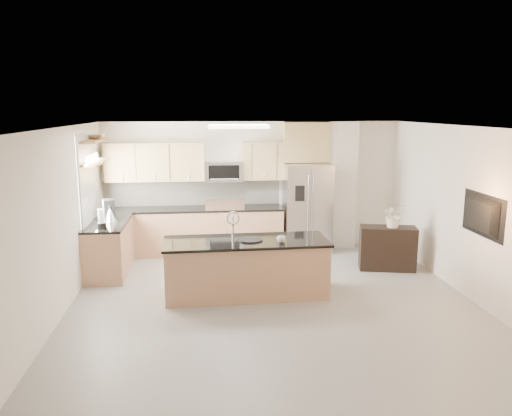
{
  "coord_description": "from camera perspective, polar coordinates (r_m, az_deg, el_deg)",
  "views": [
    {
      "loc": [
        -1.0,
        -6.83,
        2.86
      ],
      "look_at": [
        -0.14,
        1.3,
        1.22
      ],
      "focal_mm": 35.0,
      "sensor_mm": 36.0,
      "label": 1
    }
  ],
  "objects": [
    {
      "name": "refrigerator",
      "position": [
        10.11,
        5.8,
        0.05
      ],
      "size": [
        0.92,
        0.78,
        1.78
      ],
      "color": "silver",
      "rests_on": "floor"
    },
    {
      "name": "ceiling_fixture",
      "position": [
        8.45,
        -2.02,
        9.3
      ],
      "size": [
        1.0,
        0.5,
        0.06
      ],
      "primitive_type": "cube",
      "color": "white",
      "rests_on": "ceiling"
    },
    {
      "name": "island",
      "position": [
        7.78,
        -1.13,
        -6.79
      ],
      "size": [
        2.54,
        0.97,
        1.3
      ],
      "rotation": [
        0.0,
        0.0,
        0.02
      ],
      "color": "tan",
      "rests_on": "floor"
    },
    {
      "name": "bowl",
      "position": [
        9.2,
        -17.84,
        7.85
      ],
      "size": [
        0.44,
        0.44,
        0.1
      ],
      "primitive_type": "imported",
      "rotation": [
        0.0,
        0.0,
        0.12
      ],
      "color": "silver",
      "rests_on": "shelf_upper"
    },
    {
      "name": "television",
      "position": [
        7.84,
        23.99,
        -0.76
      ],
      "size": [
        0.14,
        1.08,
        0.62
      ],
      "primitive_type": "imported",
      "rotation": [
        0.0,
        0.0,
        1.57
      ],
      "color": "black",
      "rests_on": "wall_right"
    },
    {
      "name": "upper_cabinets",
      "position": [
        9.97,
        -7.81,
        5.28
      ],
      "size": [
        3.5,
        0.33,
        0.75
      ],
      "color": "tan",
      "rests_on": "wall_back"
    },
    {
      "name": "cup",
      "position": [
        7.52,
        2.89,
        -3.6
      ],
      "size": [
        0.16,
        0.16,
        0.1
      ],
      "primitive_type": "imported",
      "rotation": [
        0.0,
        0.0,
        0.26
      ],
      "color": "silver",
      "rests_on": "island"
    },
    {
      "name": "kettle",
      "position": [
        9.02,
        -16.32,
        -0.74
      ],
      "size": [
        0.22,
        0.22,
        0.28
      ],
      "color": "silver",
      "rests_on": "left_counter"
    },
    {
      "name": "credenza",
      "position": [
        9.29,
        14.79,
        -4.46
      ],
      "size": [
        1.04,
        0.61,
        0.78
      ],
      "primitive_type": "cube",
      "rotation": [
        0.0,
        0.0,
        -0.22
      ],
      "color": "black",
      "rests_on": "floor"
    },
    {
      "name": "shelf_upper",
      "position": [
        8.99,
        -18.09,
        7.34
      ],
      "size": [
        0.3,
        1.2,
        0.04
      ],
      "primitive_type": "cube",
      "color": "olive",
      "rests_on": "wall_left"
    },
    {
      "name": "floor",
      "position": [
        7.47,
        2.14,
        -11.19
      ],
      "size": [
        6.5,
        6.5,
        0.0
      ],
      "primitive_type": "plane",
      "color": "gray",
      "rests_on": "ground"
    },
    {
      "name": "flower_vase",
      "position": [
        9.1,
        15.54,
        -0.12
      ],
      "size": [
        0.64,
        0.56,
        0.67
      ],
      "primitive_type": "imported",
      "rotation": [
        0.0,
        0.0,
        -0.07
      ],
      "color": "white",
      "rests_on": "credenza"
    },
    {
      "name": "wall_left",
      "position": [
        7.28,
        -21.86,
        -1.87
      ],
      "size": [
        0.02,
        6.5,
        2.6
      ],
      "primitive_type": "cube",
      "color": "silver",
      "rests_on": "floor"
    },
    {
      "name": "wall_front",
      "position": [
        4.03,
        9.0,
        -11.61
      ],
      "size": [
        6.0,
        0.02,
        2.6
      ],
      "primitive_type": "cube",
      "color": "silver",
      "rests_on": "floor"
    },
    {
      "name": "range",
      "position": [
        10.04,
        -3.61,
        -2.43
      ],
      "size": [
        0.76,
        0.64,
        1.14
      ],
      "color": "black",
      "rests_on": "floor"
    },
    {
      "name": "back_counter",
      "position": [
        10.05,
        -7.18,
        -2.49
      ],
      "size": [
        3.55,
        0.66,
        1.44
      ],
      "color": "tan",
      "rests_on": "floor"
    },
    {
      "name": "platter",
      "position": [
        7.65,
        -0.65,
        -3.64
      ],
      "size": [
        0.47,
        0.47,
        0.02
      ],
      "primitive_type": "cylinder",
      "rotation": [
        0.0,
        0.0,
        -0.3
      ],
      "color": "black",
      "rests_on": "island"
    },
    {
      "name": "wall_right",
      "position": [
        8.07,
        23.81,
        -0.8
      ],
      "size": [
        0.02,
        6.5,
        2.6
      ],
      "primitive_type": "cube",
      "color": "silver",
      "rests_on": "floor"
    },
    {
      "name": "shelf_lower",
      "position": [
        9.02,
        -17.95,
        5.0
      ],
      "size": [
        0.3,
        1.2,
        0.04
      ],
      "primitive_type": "cube",
      "color": "olive",
      "rests_on": "wall_left"
    },
    {
      "name": "wall_back",
      "position": [
        10.25,
        -0.4,
        2.58
      ],
      "size": [
        6.0,
        0.02,
        2.6
      ],
      "primitive_type": "cube",
      "color": "silver",
      "rests_on": "floor"
    },
    {
      "name": "coffee_maker",
      "position": [
        9.26,
        -16.49,
        -0.18
      ],
      "size": [
        0.24,
        0.27,
        0.35
      ],
      "color": "black",
      "rests_on": "left_counter"
    },
    {
      "name": "partition_column",
      "position": [
        10.44,
        9.69,
        2.58
      ],
      "size": [
        0.6,
        0.3,
        2.6
      ],
      "primitive_type": "cube",
      "color": "silver",
      "rests_on": "floor"
    },
    {
      "name": "left_counter",
      "position": [
        9.16,
        -16.43,
        -4.33
      ],
      "size": [
        0.66,
        1.5,
        0.92
      ],
      "color": "tan",
      "rests_on": "floor"
    },
    {
      "name": "microwave",
      "position": [
        9.96,
        -3.73,
        4.22
      ],
      "size": [
        0.76,
        0.4,
        0.4
      ],
      "color": "silver",
      "rests_on": "upper_cabinets"
    },
    {
      "name": "ceiling",
      "position": [
        6.9,
        2.3,
        9.17
      ],
      "size": [
        6.0,
        6.5,
        0.02
      ],
      "primitive_type": "cube",
      "color": "white",
      "rests_on": "wall_back"
    },
    {
      "name": "window",
      "position": [
        8.98,
        -18.75,
        2.99
      ],
      "size": [
        0.04,
        1.15,
        1.65
      ],
      "color": "white",
      "rests_on": "wall_left"
    },
    {
      "name": "blender",
      "position": [
        8.54,
        -17.24,
        -1.33
      ],
      "size": [
        0.14,
        0.14,
        0.33
      ],
      "color": "black",
      "rests_on": "left_counter"
    }
  ]
}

